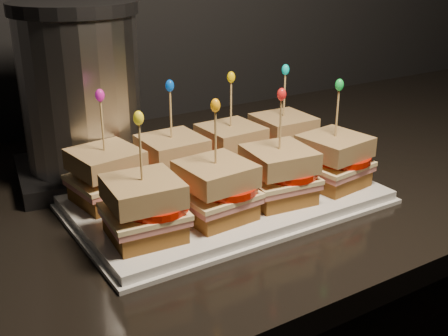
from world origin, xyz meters
TOP-DOWN VIEW (x-y plane):
  - granite_slab at (0.33, 1.65)m, footprint 2.28×0.72m
  - platter at (0.23, 1.56)m, footprint 0.42×0.26m
  - platter_rim at (0.23, 1.56)m, footprint 0.43×0.27m
  - sandwich_0_bread_bot at (0.08, 1.62)m, footprint 0.09×0.09m
  - sandwich_0_ham at (0.08, 1.62)m, footprint 0.10×0.10m
  - sandwich_0_cheese at (0.08, 1.62)m, footprint 0.10×0.10m
  - sandwich_0_tomato at (0.09, 1.61)m, footprint 0.08×0.08m
  - sandwich_0_bread_top at (0.08, 1.62)m, footprint 0.09×0.09m
  - sandwich_0_pick at (0.08, 1.62)m, footprint 0.00×0.00m
  - sandwich_0_frill at (0.08, 1.62)m, footprint 0.01×0.01m
  - sandwich_1_bread_bot at (0.18, 1.62)m, footprint 0.08×0.08m
  - sandwich_1_ham at (0.18, 1.62)m, footprint 0.09×0.09m
  - sandwich_1_cheese at (0.18, 1.62)m, footprint 0.09×0.09m
  - sandwich_1_tomato at (0.19, 1.61)m, footprint 0.08×0.08m
  - sandwich_1_bread_top at (0.18, 1.62)m, footprint 0.08×0.08m
  - sandwich_1_pick at (0.18, 1.62)m, footprint 0.00×0.00m
  - sandwich_1_frill at (0.18, 1.62)m, footprint 0.01×0.01m
  - sandwich_2_bread_bot at (0.28, 1.62)m, footprint 0.08×0.08m
  - sandwich_2_ham at (0.28, 1.62)m, footprint 0.09×0.09m
  - sandwich_2_cheese at (0.28, 1.62)m, footprint 0.09×0.09m
  - sandwich_2_tomato at (0.29, 1.61)m, footprint 0.08×0.08m
  - sandwich_2_bread_top at (0.28, 1.62)m, footprint 0.09×0.09m
  - sandwich_2_pick at (0.28, 1.62)m, footprint 0.00×0.00m
  - sandwich_2_frill at (0.28, 1.62)m, footprint 0.01×0.01m
  - sandwich_3_bread_bot at (0.38, 1.62)m, footprint 0.08×0.08m
  - sandwich_3_ham at (0.38, 1.62)m, footprint 0.09×0.09m
  - sandwich_3_cheese at (0.38, 1.62)m, footprint 0.09×0.09m
  - sandwich_3_tomato at (0.39, 1.61)m, footprint 0.08×0.08m
  - sandwich_3_bread_top at (0.38, 1.62)m, footprint 0.09×0.09m
  - sandwich_3_pick at (0.38, 1.62)m, footprint 0.00×0.00m
  - sandwich_3_frill at (0.38, 1.62)m, footprint 0.01×0.01m
  - sandwich_4_bread_bot at (0.08, 1.50)m, footprint 0.09×0.09m
  - sandwich_4_ham at (0.08, 1.50)m, footprint 0.10×0.09m
  - sandwich_4_cheese at (0.08, 1.50)m, footprint 0.10×0.10m
  - sandwich_4_tomato at (0.09, 1.49)m, footprint 0.08×0.08m
  - sandwich_4_bread_top at (0.08, 1.50)m, footprint 0.09×0.09m
  - sandwich_4_pick at (0.08, 1.50)m, footprint 0.00×0.00m
  - sandwich_4_frill at (0.08, 1.50)m, footprint 0.01×0.01m
  - sandwich_5_bread_bot at (0.18, 1.50)m, footprint 0.09×0.09m
  - sandwich_5_ham at (0.18, 1.50)m, footprint 0.10×0.09m
  - sandwich_5_cheese at (0.18, 1.50)m, footprint 0.10×0.09m
  - sandwich_5_tomato at (0.19, 1.49)m, footprint 0.08×0.08m
  - sandwich_5_bread_top at (0.18, 1.50)m, footprint 0.09×0.09m
  - sandwich_5_pick at (0.18, 1.50)m, footprint 0.00×0.00m
  - sandwich_5_frill at (0.18, 1.50)m, footprint 0.01×0.01m
  - sandwich_6_bread_bot at (0.28, 1.50)m, footprint 0.09×0.09m
  - sandwich_6_ham at (0.28, 1.50)m, footprint 0.10×0.10m
  - sandwich_6_cheese at (0.28, 1.50)m, footprint 0.10×0.10m
  - sandwich_6_tomato at (0.29, 1.49)m, footprint 0.08×0.08m
  - sandwich_6_bread_top at (0.28, 1.50)m, footprint 0.09×0.09m
  - sandwich_6_pick at (0.28, 1.50)m, footprint 0.00×0.00m
  - sandwich_6_frill at (0.28, 1.50)m, footprint 0.01×0.01m
  - sandwich_7_bread_bot at (0.38, 1.50)m, footprint 0.09×0.09m
  - sandwich_7_ham at (0.38, 1.50)m, footprint 0.10×0.10m
  - sandwich_7_cheese at (0.38, 1.50)m, footprint 0.10×0.10m
  - sandwich_7_tomato at (0.39, 1.49)m, footprint 0.08×0.08m
  - sandwich_7_bread_top at (0.38, 1.50)m, footprint 0.09×0.09m
  - sandwich_7_pick at (0.38, 1.50)m, footprint 0.00×0.00m
  - sandwich_7_frill at (0.38, 1.50)m, footprint 0.01×0.01m
  - appliance_base at (0.10, 1.75)m, footprint 0.24×0.21m
  - appliance_body at (0.10, 1.75)m, footprint 0.18×0.18m
  - appliance_lid at (0.10, 1.75)m, footprint 0.18×0.18m
  - appliance at (0.10, 1.75)m, footprint 0.21×0.18m

SIDE VIEW (x-z plane):
  - granite_slab at x=0.33m, z-range 0.89..0.92m
  - platter_rim at x=0.23m, z-range 0.92..0.93m
  - platter at x=0.23m, z-range 0.92..0.94m
  - appliance_base at x=0.10m, z-range 0.92..0.95m
  - sandwich_0_bread_bot at x=0.08m, z-range 0.94..0.96m
  - sandwich_1_bread_bot at x=0.18m, z-range 0.94..0.96m
  - sandwich_2_bread_bot at x=0.28m, z-range 0.94..0.96m
  - sandwich_3_bread_bot at x=0.38m, z-range 0.94..0.96m
  - sandwich_4_bread_bot at x=0.08m, z-range 0.94..0.96m
  - sandwich_5_bread_bot at x=0.18m, z-range 0.94..0.96m
  - sandwich_6_bread_bot at x=0.28m, z-range 0.94..0.96m
  - sandwich_7_bread_bot at x=0.38m, z-range 0.94..0.96m
  - sandwich_0_ham at x=0.08m, z-range 0.96..0.97m
  - sandwich_1_ham at x=0.18m, z-range 0.96..0.97m
  - sandwich_2_ham at x=0.28m, z-range 0.96..0.97m
  - sandwich_3_ham at x=0.38m, z-range 0.96..0.97m
  - sandwich_4_ham at x=0.08m, z-range 0.96..0.97m
  - sandwich_5_ham at x=0.18m, z-range 0.96..0.97m
  - sandwich_6_ham at x=0.28m, z-range 0.96..0.97m
  - sandwich_7_ham at x=0.38m, z-range 0.96..0.97m
  - sandwich_0_cheese at x=0.08m, z-range 0.97..0.98m
  - sandwich_1_cheese at x=0.18m, z-range 0.97..0.98m
  - sandwich_2_cheese at x=0.28m, z-range 0.97..0.98m
  - sandwich_3_cheese at x=0.38m, z-range 0.97..0.98m
  - sandwich_4_cheese at x=0.08m, z-range 0.97..0.98m
  - sandwich_5_cheese at x=0.18m, z-range 0.97..0.98m
  - sandwich_6_cheese at x=0.28m, z-range 0.97..0.98m
  - sandwich_7_cheese at x=0.38m, z-range 0.97..0.98m
  - sandwich_0_tomato at x=0.09m, z-range 0.98..0.99m
  - sandwich_1_tomato at x=0.19m, z-range 0.98..0.99m
  - sandwich_2_tomato at x=0.29m, z-range 0.98..0.99m
  - sandwich_3_tomato at x=0.39m, z-range 0.98..0.99m
  - sandwich_4_tomato at x=0.09m, z-range 0.98..0.99m
  - sandwich_5_tomato at x=0.19m, z-range 0.98..0.99m
  - sandwich_6_tomato at x=0.29m, z-range 0.98..0.99m
  - sandwich_7_tomato at x=0.39m, z-range 0.98..0.99m
  - sandwich_0_bread_top at x=0.08m, z-range 0.99..1.02m
  - sandwich_1_bread_top at x=0.18m, z-range 0.99..1.02m
  - sandwich_2_bread_top at x=0.28m, z-range 0.99..1.02m
  - sandwich_3_bread_top at x=0.38m, z-range 0.99..1.02m
  - sandwich_4_bread_top at x=0.08m, z-range 0.99..1.02m
  - sandwich_5_bread_top at x=0.18m, z-range 0.99..1.02m
  - sandwich_6_bread_top at x=0.28m, z-range 0.99..1.02m
  - sandwich_7_bread_top at x=0.38m, z-range 0.99..1.02m
  - sandwich_0_pick at x=0.08m, z-range 1.00..1.09m
  - sandwich_1_pick at x=0.18m, z-range 1.00..1.09m
  - sandwich_2_pick at x=0.28m, z-range 1.00..1.09m
  - sandwich_3_pick at x=0.38m, z-range 1.00..1.09m
  - sandwich_4_pick at x=0.08m, z-range 1.00..1.09m
  - sandwich_5_pick at x=0.18m, z-range 1.00..1.09m
  - sandwich_6_pick at x=0.28m, z-range 1.00..1.09m
  - sandwich_7_pick at x=0.38m, z-range 1.00..1.09m
  - appliance at x=0.10m, z-range 0.92..1.20m
  - appliance_body at x=0.10m, z-range 0.95..1.18m
  - sandwich_0_frill at x=0.08m, z-range 1.08..1.10m
  - sandwich_1_frill at x=0.18m, z-range 1.08..1.10m
  - sandwich_2_frill at x=0.28m, z-range 1.08..1.10m
  - sandwich_3_frill at x=0.38m, z-range 1.08..1.10m
  - sandwich_4_frill at x=0.08m, z-range 1.08..1.10m
  - sandwich_5_frill at x=0.18m, z-range 1.08..1.10m
  - sandwich_6_frill at x=0.28m, z-range 1.08..1.10m
  - sandwich_7_frill at x=0.38m, z-range 1.08..1.10m
  - appliance_lid at x=0.10m, z-range 1.18..1.20m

